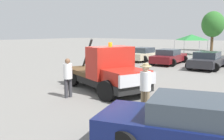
% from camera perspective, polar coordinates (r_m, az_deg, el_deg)
% --- Properties ---
extents(ground_plane, '(160.00, 160.00, 0.00)m').
position_cam_1_polar(ground_plane, '(12.47, -1.82, -4.56)').
color(ground_plane, gray).
extents(tow_truck, '(5.70, 3.61, 2.51)m').
position_cam_1_polar(tow_truck, '(12.01, -1.04, -0.55)').
color(tow_truck, black).
rests_on(tow_truck, ground).
extents(foreground_car, '(5.69, 3.37, 1.34)m').
position_cam_1_polar(foreground_car, '(6.34, 21.40, -12.31)').
color(foreground_car, '#0F194C').
rests_on(foreground_car, ground).
extents(person_near_truck, '(0.40, 0.40, 1.79)m').
position_cam_1_polar(person_near_truck, '(8.77, 7.64, -3.26)').
color(person_near_truck, '#847051').
rests_on(person_near_truck, ground).
extents(person_at_hood, '(0.38, 0.38, 1.73)m').
position_cam_1_polar(person_at_hood, '(11.02, -10.05, -1.14)').
color(person_at_hood, '#38383D').
rests_on(person_at_hood, ground).
extents(parked_car_cream, '(2.55, 4.58, 1.34)m').
position_cam_1_polar(parked_car_cream, '(25.09, 7.23, 3.58)').
color(parked_car_cream, beige).
rests_on(parked_car_cream, ground).
extents(parked_car_maroon, '(2.69, 4.87, 1.34)m').
position_cam_1_polar(parked_car_maroon, '(22.92, 12.87, 2.95)').
color(parked_car_maroon, maroon).
rests_on(parked_car_maroon, ground).
extents(parked_car_charcoal, '(2.61, 4.61, 1.34)m').
position_cam_1_polar(parked_car_charcoal, '(20.92, 20.99, 2.06)').
color(parked_car_charcoal, '#2D2D33').
rests_on(parked_car_charcoal, ground).
extents(canopy_tent_green, '(3.19, 3.19, 2.55)m').
position_cam_1_polar(canopy_tent_green, '(33.24, 17.75, 7.13)').
color(canopy_tent_green, '#9E9EA3').
rests_on(canopy_tent_green, ground).
extents(tree_left, '(3.32, 3.32, 5.93)m').
position_cam_1_polar(tree_left, '(41.00, 22.07, 9.64)').
color(tree_left, brown).
rests_on(tree_left, ground).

